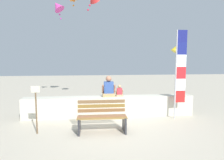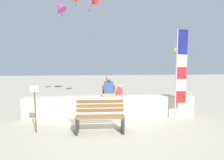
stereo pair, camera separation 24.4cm
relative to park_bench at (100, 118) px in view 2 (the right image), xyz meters
name	(u,v)px [view 2 (the right image)]	position (x,y,z in m)	size (l,w,h in m)	color
ground_plane	(113,128)	(0.38, 0.26, -0.41)	(40.00, 40.00, 0.00)	#BEB39D
seawall_ledge	(110,106)	(0.38, 1.46, -0.03)	(6.18, 0.47, 0.75)	beige
park_bench	(100,118)	(0.00, 0.00, 0.00)	(1.43, 0.63, 0.88)	olive
person_adult	(109,88)	(0.34, 1.47, 0.64)	(0.49, 0.36, 0.75)	tan
person_child	(119,92)	(0.74, 1.47, 0.51)	(0.27, 0.20, 0.42)	tan
flag_banner	(180,70)	(2.75, 0.93, 1.33)	(0.39, 0.05, 3.09)	#B7B7BC
kite_magenta	(60,7)	(-1.88, 4.61, 4.29)	(0.79, 0.70, 0.90)	#DB3D9E
kite_yellow	(181,47)	(3.31, 2.22, 2.19)	(0.66, 0.59, 0.90)	yellow
sign_post	(35,105)	(-1.84, 0.02, 0.40)	(0.24, 0.04, 1.36)	brown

